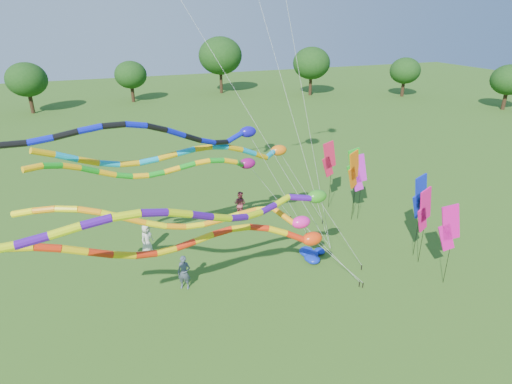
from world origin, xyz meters
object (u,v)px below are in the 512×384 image
object	(u,v)px
person_b	(184,273)
person_c	(240,204)
tube_kite_red	(219,241)
tube_kite_orange	(206,218)
blue_nylon_heap	(318,252)
person_a	(147,238)

from	to	relation	value
person_b	person_c	world-z (taller)	person_c
tube_kite_red	person_c	size ratio (longest dim) A/B	8.02
tube_kite_orange	person_c	xyz separation A→B (m)	(4.41, 8.49, -3.70)
tube_kite_orange	tube_kite_red	bearing A→B (deg)	-69.01
person_c	person_b	bearing A→B (deg)	97.54
person_b	blue_nylon_heap	bearing A→B (deg)	31.27
tube_kite_orange	person_b	size ratio (longest dim) A/B	8.02
person_a	person_c	size ratio (longest dim) A/B	0.94
person_b	person_c	size ratio (longest dim) A/B	1.00
tube_kite_red	blue_nylon_heap	distance (m)	8.22
person_a	tube_kite_red	bearing A→B (deg)	-114.51
tube_kite_red	person_c	xyz separation A→B (m)	(4.18, 9.52, -3.11)
blue_nylon_heap	person_a	xyz separation A→B (m)	(-8.68, 3.94, 0.60)
tube_kite_red	tube_kite_orange	distance (m)	1.20
person_a	person_b	xyz separation A→B (m)	(1.19, -4.21, 0.05)
person_a	person_c	distance (m)	6.74
tube_kite_orange	person_b	xyz separation A→B (m)	(-0.74, 1.97, -3.70)
person_c	person_a	bearing A→B (deg)	65.84
tube_kite_orange	person_a	size ratio (longest dim) A/B	8.53
tube_kite_orange	blue_nylon_heap	distance (m)	8.34
person_b	tube_kite_red	bearing A→B (deg)	-42.98
tube_kite_red	person_b	distance (m)	4.42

